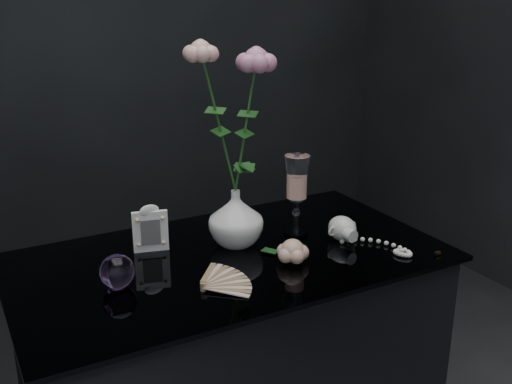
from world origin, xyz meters
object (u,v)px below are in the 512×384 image
vase (236,218)px  picture_frame (150,228)px  wine_glass (297,195)px  loose_rose (292,251)px  pearl_jar (342,227)px  paperweight (117,271)px

vase → picture_frame: 0.22m
wine_glass → loose_rose: size_ratio=1.26×
wine_glass → picture_frame: (-0.38, 0.08, -0.05)m
vase → wine_glass: (0.17, -0.01, 0.04)m
pearl_jar → loose_rose: bearing=-168.4°
picture_frame → pearl_jar: 0.49m
picture_frame → loose_rose: size_ratio=0.71×
paperweight → loose_rose: 0.41m
wine_glass → picture_frame: bearing=168.0°
paperweight → loose_rose: size_ratio=0.44×
vase → paperweight: size_ratio=1.92×
wine_glass → paperweight: wine_glass is taller
picture_frame → pearl_jar: bearing=-5.6°
vase → loose_rose: (0.07, -0.16, -0.04)m
wine_glass → picture_frame: size_ratio=1.77×
wine_glass → picture_frame: wine_glass is taller
vase → picture_frame: vase is taller
loose_rose → vase: bearing=136.7°
loose_rose → picture_frame: bearing=163.2°
wine_glass → pearl_jar: (0.08, -0.09, -0.07)m
wine_glass → paperweight: size_ratio=2.86×
wine_glass → loose_rose: 0.20m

